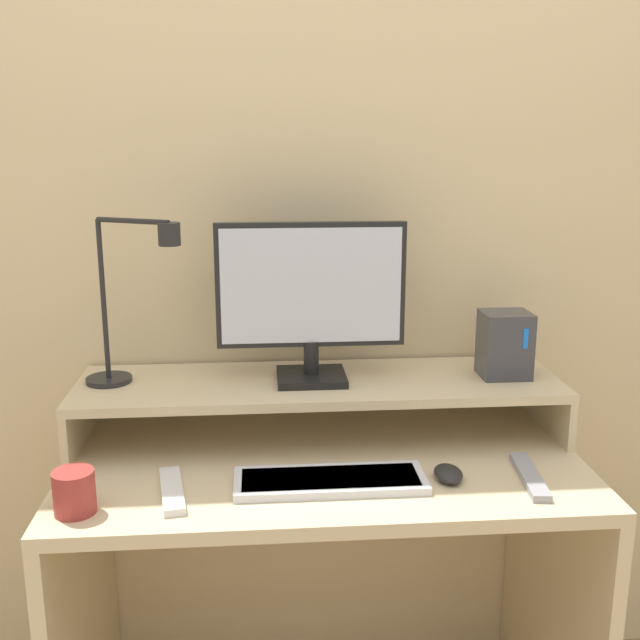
% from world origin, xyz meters
% --- Properties ---
extents(wall_back, '(6.00, 0.05, 2.50)m').
position_xyz_m(wall_back, '(0.00, 0.65, 1.25)').
color(wall_back, beige).
rests_on(wall_back, ground_plane).
extents(desk, '(1.16, 0.61, 0.76)m').
position_xyz_m(desk, '(0.00, 0.31, 0.54)').
color(desk, beige).
rests_on(desk, ground_plane).
extents(monitor_shelf, '(1.16, 0.32, 0.14)m').
position_xyz_m(monitor_shelf, '(0.00, 0.45, 0.88)').
color(monitor_shelf, beige).
rests_on(monitor_shelf, desk).
extents(monitor, '(0.44, 0.15, 0.38)m').
position_xyz_m(monitor, '(-0.02, 0.45, 1.11)').
color(monitor, black).
rests_on(monitor, monitor_shelf).
extents(desk_lamp, '(0.25, 0.16, 0.39)m').
position_xyz_m(desk_lamp, '(-0.44, 0.44, 1.10)').
color(desk_lamp, black).
rests_on(desk_lamp, monitor_shelf).
extents(router_dock, '(0.12, 0.10, 0.16)m').
position_xyz_m(router_dock, '(0.45, 0.44, 0.98)').
color(router_dock, '#3D3D42').
rests_on(router_dock, monitor_shelf).
extents(keyboard, '(0.40, 0.14, 0.02)m').
position_xyz_m(keyboard, '(-0.00, 0.17, 0.77)').
color(keyboard, silver).
rests_on(keyboard, desk).
extents(mouse, '(0.06, 0.09, 0.03)m').
position_xyz_m(mouse, '(0.25, 0.18, 0.78)').
color(mouse, black).
rests_on(mouse, desk).
extents(remote_control, '(0.07, 0.20, 0.02)m').
position_xyz_m(remote_control, '(-0.33, 0.16, 0.77)').
color(remote_control, white).
rests_on(remote_control, desk).
extents(remote_secondary, '(0.06, 0.22, 0.02)m').
position_xyz_m(remote_secondary, '(0.42, 0.16, 0.77)').
color(remote_secondary, '#99999E').
rests_on(remote_secondary, desk).
extents(mug, '(0.08, 0.08, 0.09)m').
position_xyz_m(mug, '(-0.50, 0.10, 0.81)').
color(mug, '#9E332D').
rests_on(mug, desk).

